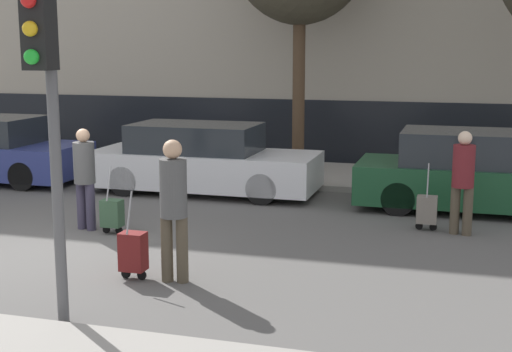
# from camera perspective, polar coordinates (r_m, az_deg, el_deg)

# --- Properties ---
(ground_plane) EXTENTS (80.00, 80.00, 0.00)m
(ground_plane) POSITION_cam_1_polar(r_m,az_deg,el_deg) (10.88, -17.26, -5.81)
(ground_plane) COLOR #565451
(sidewalk_far) EXTENTS (28.00, 3.00, 0.12)m
(sidewalk_far) POSITION_cam_1_polar(r_m,az_deg,el_deg) (16.98, -4.19, 0.54)
(sidewalk_far) COLOR gray
(sidewalk_far) RESTS_ON ground_plane
(parked_car_1) EXTENTS (4.60, 1.71, 1.40)m
(parked_car_1) POSITION_cam_1_polar(r_m,az_deg,el_deg) (14.49, -4.32, 1.24)
(parked_car_1) COLOR silver
(parked_car_1) RESTS_ON ground_plane
(parked_car_2) EXTENTS (4.26, 1.75, 1.45)m
(parked_car_2) POSITION_cam_1_polar(r_m,az_deg,el_deg) (13.44, 17.07, 0.16)
(parked_car_2) COLOR #194728
(parked_car_2) RESTS_ON ground_plane
(pedestrian_left) EXTENTS (0.34, 0.34, 1.65)m
(pedestrian_left) POSITION_cam_1_polar(r_m,az_deg,el_deg) (11.78, -13.56, 0.24)
(pedestrian_left) COLOR #383347
(pedestrian_left) RESTS_ON ground_plane
(trolley_left) EXTENTS (0.34, 0.29, 1.09)m
(trolley_left) POSITION_cam_1_polar(r_m,az_deg,el_deg) (11.53, -11.44, -2.94)
(trolley_left) COLOR #335138
(trolley_left) RESTS_ON ground_plane
(pedestrian_center) EXTENTS (0.35, 0.34, 1.81)m
(pedestrian_center) POSITION_cam_1_polar(r_m,az_deg,el_deg) (8.91, -6.61, -2.05)
(pedestrian_center) COLOR #4C4233
(pedestrian_center) RESTS_ON ground_plane
(trolley_center) EXTENTS (0.34, 0.29, 1.15)m
(trolley_center) POSITION_cam_1_polar(r_m,az_deg,el_deg) (9.25, -9.81, -5.98)
(trolley_center) COLOR maroon
(trolley_center) RESTS_ON ground_plane
(pedestrian_right) EXTENTS (0.34, 0.34, 1.65)m
(pedestrian_right) POSITION_cam_1_polar(r_m,az_deg,el_deg) (11.59, 16.23, -0.05)
(pedestrian_right) COLOR #4C4233
(pedestrian_right) RESTS_ON ground_plane
(trolley_right) EXTENTS (0.34, 0.29, 1.10)m
(trolley_right) POSITION_cam_1_polar(r_m,az_deg,el_deg) (11.84, 13.51, -2.64)
(trolley_right) COLOR slate
(trolley_right) RESTS_ON ground_plane
(traffic_light) EXTENTS (0.28, 0.47, 3.50)m
(traffic_light) POSITION_cam_1_polar(r_m,az_deg,el_deg) (7.50, -16.46, 6.63)
(traffic_light) COLOR #515154
(traffic_light) RESTS_ON ground_plane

